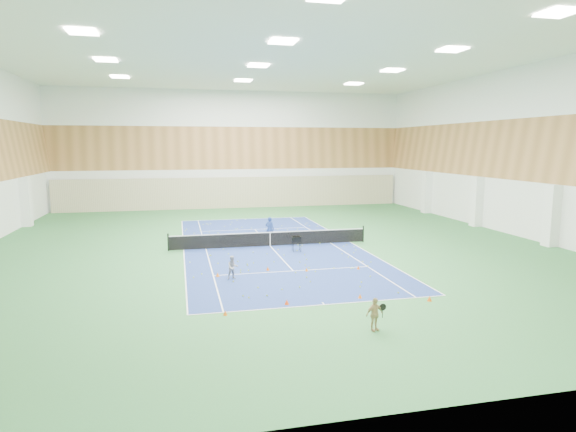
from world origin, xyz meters
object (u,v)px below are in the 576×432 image
(child_apron, at_px, (374,314))
(ball_cart, at_px, (296,244))
(child_court, at_px, (233,267))
(tennis_net, at_px, (270,238))
(coach, at_px, (270,229))

(child_apron, distance_m, ball_cart, 13.02)
(child_court, distance_m, child_apron, 8.76)
(ball_cart, bearing_deg, child_court, -126.02)
(child_apron, relative_size, ball_cart, 1.27)
(tennis_net, distance_m, ball_cart, 2.29)
(child_court, xyz_separation_m, ball_cart, (4.50, 5.28, -0.11))
(child_court, bearing_deg, tennis_net, 55.40)
(coach, relative_size, child_apron, 1.38)
(tennis_net, relative_size, child_apron, 10.69)
(coach, distance_m, ball_cart, 3.82)
(ball_cart, bearing_deg, coach, 109.38)
(coach, relative_size, ball_cart, 1.75)
(child_court, bearing_deg, coach, 58.05)
(child_apron, height_order, ball_cart, child_apron)
(child_court, bearing_deg, child_apron, -72.46)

